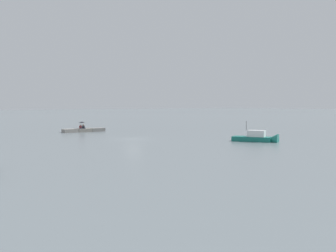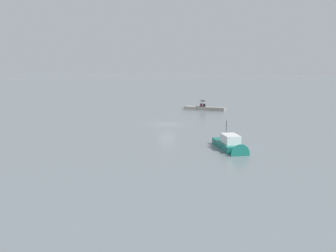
{
  "view_description": "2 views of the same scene",
  "coord_description": "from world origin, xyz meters",
  "px_view_note": "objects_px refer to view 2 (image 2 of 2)",
  "views": [
    {
      "loc": [
        29.41,
        52.71,
        5.25
      ],
      "look_at": [
        4.07,
        14.97,
        2.69
      ],
      "focal_mm": 45.65,
      "sensor_mm": 36.0,
      "label": 1
    },
    {
      "loc": [
        -20.41,
        48.92,
        8.42
      ],
      "look_at": [
        -6.41,
        15.17,
        2.44
      ],
      "focal_mm": 41.19,
      "sensor_mm": 36.0,
      "label": 2
    }
  ],
  "objects_px": {
    "person_seated_maroon_right": "(201,105)",
    "motorboat_teal_mid": "(232,147)",
    "umbrella_open_black": "(203,101)",
    "person_seated_dark_left": "(204,105)"
  },
  "relations": [
    {
      "from": "person_seated_maroon_right",
      "to": "umbrella_open_black",
      "type": "height_order",
      "value": "umbrella_open_black"
    },
    {
      "from": "person_seated_maroon_right",
      "to": "motorboat_teal_mid",
      "type": "height_order",
      "value": "motorboat_teal_mid"
    },
    {
      "from": "person_seated_maroon_right",
      "to": "umbrella_open_black",
      "type": "bearing_deg",
      "value": -161.24
    },
    {
      "from": "person_seated_dark_left",
      "to": "motorboat_teal_mid",
      "type": "relative_size",
      "value": 0.12
    },
    {
      "from": "person_seated_maroon_right",
      "to": "motorboat_teal_mid",
      "type": "distance_m",
      "value": 32.74
    },
    {
      "from": "umbrella_open_black",
      "to": "person_seated_dark_left",
      "type": "bearing_deg",
      "value": 167.32
    },
    {
      "from": "person_seated_dark_left",
      "to": "motorboat_teal_mid",
      "type": "distance_m",
      "value": 32.57
    },
    {
      "from": "person_seated_dark_left",
      "to": "umbrella_open_black",
      "type": "bearing_deg",
      "value": -13.81
    },
    {
      "from": "motorboat_teal_mid",
      "to": "person_seated_maroon_right",
      "type": "bearing_deg",
      "value": -99.45
    },
    {
      "from": "umbrella_open_black",
      "to": "person_seated_maroon_right",
      "type": "bearing_deg",
      "value": 19.89
    }
  ]
}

